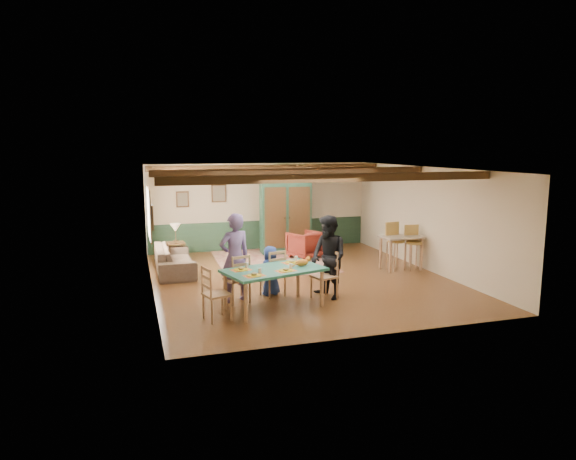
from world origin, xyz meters
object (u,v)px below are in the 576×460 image
object	(u,v)px
dining_chair_far_left	(237,278)
armchair	(305,245)
dining_chair_end_right	(324,275)
armoire	(285,215)
person_child	(271,271)
cat	(302,262)
dining_table	(274,289)
counter_table	(401,253)
bar_stool_right	(414,248)
dining_chair_end_left	(217,293)
dining_chair_far_right	(273,273)
bar_stool_left	(396,246)
end_table	(176,253)
sofa	(174,259)
table_lamp	(175,233)
person_man	(235,258)
person_woman	(328,257)

from	to	relation	value
dining_chair_far_left	armchair	xyz separation A→B (m)	(2.77, 3.68, -0.12)
dining_chair_end_right	armoire	bearing A→B (deg)	157.45
person_child	cat	world-z (taller)	person_child
dining_chair_far_left	cat	xyz separation A→B (m)	(1.23, -0.58, 0.39)
dining_table	dining_chair_end_right	bearing A→B (deg)	15.41
counter_table	bar_stool_right	bearing A→B (deg)	-20.14
person_child	counter_table	world-z (taller)	person_child
dining_chair_end_left	armoire	xyz separation A→B (m)	(3.01, 5.53, 0.66)
dining_chair_far_right	bar_stool_right	distance (m)	4.35
cat	counter_table	distance (m)	4.10
dining_table	person_child	world-z (taller)	person_child
dining_chair_end_left	dining_chair_end_right	bearing A→B (deg)	-90.00
dining_chair_end_left	armchair	size ratio (longest dim) A/B	1.20
armoire	bar_stool_left	size ratio (longest dim) A/B	1.88
armchair	end_table	xyz separation A→B (m)	(-3.66, 0.45, -0.10)
armchair	bar_stool_left	bearing A→B (deg)	106.24
sofa	table_lamp	xyz separation A→B (m)	(0.14, 1.11, 0.50)
armchair	sofa	xyz separation A→B (m)	(-3.80, -0.66, -0.05)
dining_chair_far_right	table_lamp	bearing A→B (deg)	-81.60
end_table	armchair	bearing A→B (deg)	-7.03
dining_chair_end_left	table_lamp	world-z (taller)	table_lamp
person_man	cat	bearing A→B (deg)	136.55
person_man	armoire	distance (m)	5.11
dining_chair_end_left	counter_table	distance (m)	5.84
person_woman	armchair	bearing A→B (deg)	152.53
dining_chair_end_right	person_woman	size ratio (longest dim) A/B	0.58
dining_chair_far_right	dining_chair_end_right	xyz separation A→B (m)	(0.99, -0.54, 0.00)
armoire	sofa	size ratio (longest dim) A/B	1.00
person_child	bar_stool_left	bearing A→B (deg)	-176.63
counter_table	sofa	bearing A→B (deg)	165.61
dining_chair_far_left	dining_table	bearing A→B (deg)	119.05
dining_chair_far_right	person_woman	size ratio (longest dim) A/B	0.58
dining_chair_far_left	person_child	bearing A→B (deg)	-174.29
counter_table	end_table	bearing A→B (deg)	155.22
dining_chair_end_left	person_woman	distance (m)	2.62
person_man	person_woman	xyz separation A→B (m)	(1.95, -0.36, -0.04)
table_lamp	bar_stool_left	xyz separation A→B (m)	(5.46, -2.54, -0.22)
dining_chair_far_right	person_child	bearing A→B (deg)	-90.00
person_child	cat	bearing A→B (deg)	99.46
dining_table	table_lamp	xyz separation A→B (m)	(-1.51, 4.76, 0.44)
person_woman	armoire	bearing A→B (deg)	158.62
dining_chair_far_left	dining_chair_end_left	bearing A→B (deg)	43.83
armoire	bar_stool_right	world-z (taller)	armoire
dining_chair_end_left	sofa	distance (m)	4.01
end_table	bar_stool_left	size ratio (longest dim) A/B	0.46
person_child	sofa	bearing A→B (deg)	-71.25
dining_chair_far_left	person_child	distance (m)	0.87
dining_chair_far_right	end_table	distance (m)	4.27
armchair	counter_table	bearing A→B (deg)	107.55
bar_stool_left	dining_chair_far_right	bearing A→B (deg)	-167.97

